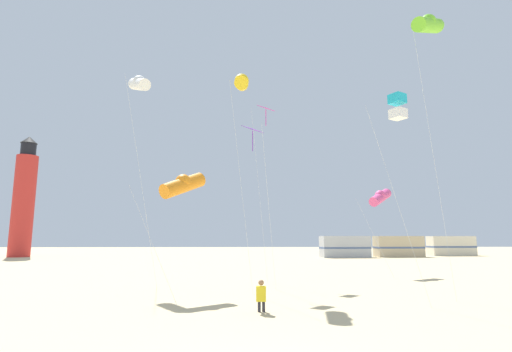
% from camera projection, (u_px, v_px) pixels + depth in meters
% --- Properties ---
extents(kite_flyer_standing, '(0.36, 0.52, 1.16)m').
position_uv_depth(kite_flyer_standing, '(261.00, 295.00, 13.77)').
color(kite_flyer_standing, yellow).
rests_on(kite_flyer_standing, ground).
extents(kite_tube_rainbow, '(2.98, 2.98, 6.24)m').
position_uv_depth(kite_tube_rainbow, '(380.00, 197.00, 28.25)').
color(kite_tube_rainbow, silver).
rests_on(kite_tube_rainbow, ground).
extents(kite_tube_orange, '(3.53, 3.67, 5.81)m').
position_uv_depth(kite_tube_orange, '(183.00, 184.00, 18.38)').
color(kite_tube_orange, silver).
rests_on(kite_tube_orange, ground).
extents(kite_tube_lime, '(2.33, 2.18, 13.48)m').
position_uv_depth(kite_tube_lime, '(428.00, 25.00, 18.77)').
color(kite_tube_lime, silver).
rests_on(kite_tube_lime, ground).
extents(kite_diamond_magenta, '(1.58, 1.58, 11.21)m').
position_uv_depth(kite_diamond_magenta, '(265.00, 115.00, 25.41)').
color(kite_diamond_magenta, silver).
rests_on(kite_diamond_magenta, ground).
extents(kite_diamond_violet, '(1.83, 1.83, 8.54)m').
position_uv_depth(kite_diamond_violet, '(254.00, 135.00, 20.67)').
color(kite_diamond_violet, silver).
rests_on(kite_diamond_violet, ground).
extents(kite_box_cyan, '(1.96, 1.96, 9.04)m').
position_uv_depth(kite_box_cyan, '(398.00, 107.00, 17.54)').
color(kite_box_cyan, silver).
rests_on(kite_box_cyan, ground).
extents(kite_tube_white, '(2.53, 2.83, 12.35)m').
position_uv_depth(kite_tube_white, '(139.00, 84.00, 23.09)').
color(kite_tube_white, silver).
rests_on(kite_tube_white, ground).
extents(kite_tube_gold, '(1.23, 2.51, 11.38)m').
position_uv_depth(kite_tube_gold, '(242.00, 83.00, 20.52)').
color(kite_tube_gold, silver).
rests_on(kite_tube_gold, ground).
extents(lighthouse_distant, '(2.80, 2.80, 16.80)m').
position_uv_depth(lighthouse_distant, '(24.00, 199.00, 54.02)').
color(lighthouse_distant, red).
rests_on(lighthouse_distant, ground).
extents(rv_van_silver, '(6.62, 2.89, 2.80)m').
position_uv_depth(rv_van_silver, '(345.00, 247.00, 51.81)').
color(rv_van_silver, '#B7BABF').
rests_on(rv_van_silver, ground).
extents(rv_van_tan, '(6.58, 2.75, 2.80)m').
position_uv_depth(rv_van_tan, '(398.00, 247.00, 53.14)').
color(rv_van_tan, '#C6B28C').
rests_on(rv_van_tan, ground).
extents(rv_van_cream, '(6.49, 2.49, 2.80)m').
position_uv_depth(rv_van_cream, '(451.00, 246.00, 56.95)').
color(rv_van_cream, beige).
rests_on(rv_van_cream, ground).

